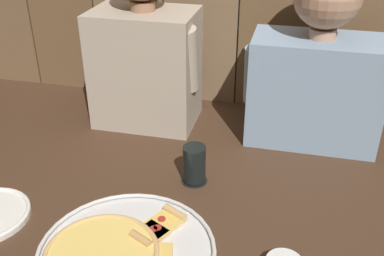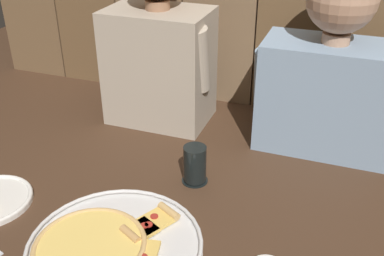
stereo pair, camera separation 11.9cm
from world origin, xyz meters
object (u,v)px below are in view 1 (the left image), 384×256
drinking_glass (194,165)px  diner_right (318,62)px  pizza_tray (119,251)px  diner_left (145,44)px

drinking_glass → diner_right: diner_right is taller
pizza_tray → drinking_glass: drinking_glass is taller
drinking_glass → diner_right: 0.50m
pizza_tray → diner_right: bearing=57.6°
diner_left → diner_right: size_ratio=1.06×
pizza_tray → diner_right: diner_right is taller
drinking_glass → diner_left: 0.47m
diner_right → drinking_glass: bearing=-133.4°
pizza_tray → diner_left: size_ratio=0.68×
drinking_glass → diner_left: bearing=126.9°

